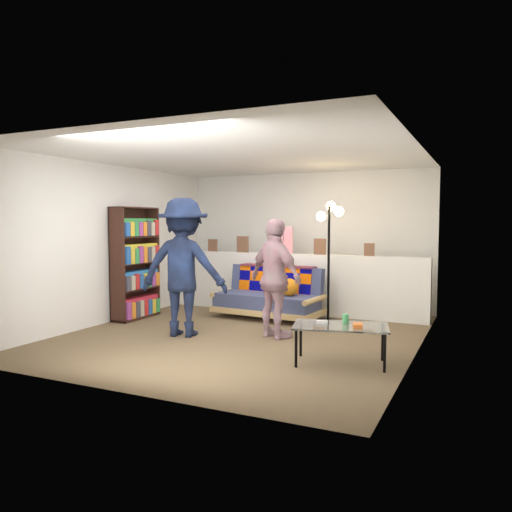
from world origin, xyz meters
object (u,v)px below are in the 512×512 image
at_px(coffee_table, 341,328).
at_px(person_left, 183,267).
at_px(futon_sofa, 270,297).
at_px(floor_lamp, 330,236).
at_px(bookshelf, 135,267).
at_px(person_right, 275,278).

height_order(coffee_table, person_left, person_left).
bearing_deg(person_left, coffee_table, 157.22).
distance_m(futon_sofa, floor_lamp, 1.34).
bearing_deg(person_left, floor_lamp, -142.57).
height_order(futon_sofa, coffee_table, futon_sofa).
height_order(bookshelf, person_right, bookshelf).
xyz_separation_m(floor_lamp, person_left, (-1.50, -1.76, -0.38)).
xyz_separation_m(futon_sofa, coffee_table, (1.71, -2.03, 0.05)).
relative_size(futon_sofa, floor_lamp, 0.96).
xyz_separation_m(futon_sofa, bookshelf, (-1.93, -0.91, 0.48)).
relative_size(coffee_table, person_right, 0.70).
xyz_separation_m(futon_sofa, floor_lamp, (0.92, 0.16, 0.97)).
bearing_deg(person_right, floor_lamp, -75.92).
height_order(floor_lamp, person_right, floor_lamp).
bearing_deg(floor_lamp, bookshelf, -159.36).
relative_size(bookshelf, person_left, 0.95).
bearing_deg(bookshelf, person_right, -6.74).
xyz_separation_m(person_left, person_right, (1.18, 0.39, -0.13)).
bearing_deg(coffee_table, floor_lamp, 109.90).
distance_m(person_left, person_right, 1.25).
height_order(futon_sofa, person_right, person_right).
height_order(coffee_table, person_right, person_right).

